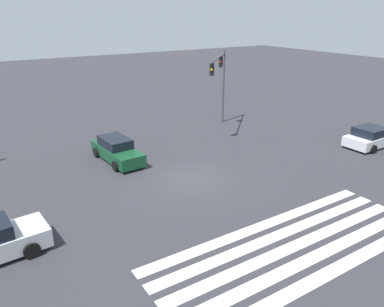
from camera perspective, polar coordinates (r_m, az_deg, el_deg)
The scene contains 5 objects.
ground_plane at distance 21.85m, azimuth 0.00°, elevation -3.89°, with size 130.57×130.57×0.00m, color #333338.
crosswalk_markings at distance 16.59m, azimuth 15.24°, elevation -13.49°, with size 12.72×4.40×0.01m.
traffic_signal_mast at distance 30.35m, azimuth 4.34°, elevation 11.89°, with size 4.61×4.61×6.14m.
car_2 at distance 24.73m, azimuth -11.38°, elevation 0.50°, with size 2.15×4.81×1.52m.
car_5 at distance 29.84m, azimuth 25.69°, elevation 2.26°, with size 4.34×2.23×1.45m.
Camera 1 is at (-10.63, -16.74, 9.18)m, focal length 35.00 mm.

